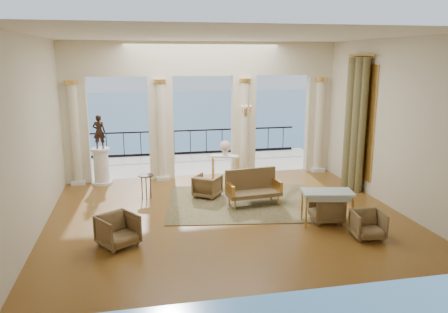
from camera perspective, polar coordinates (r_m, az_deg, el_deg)
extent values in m
plane|color=#442208|center=(11.49, 0.30, -7.51)|extent=(9.00, 9.00, 0.00)
plane|color=beige|center=(7.12, 6.92, -1.49)|extent=(9.00, 0.00, 9.00)
plane|color=beige|center=(10.93, -23.48, 2.57)|extent=(0.00, 8.00, 8.00)
plane|color=beige|center=(12.62, 20.79, 4.05)|extent=(0.00, 8.00, 8.00)
plane|color=white|center=(10.78, 0.32, 15.51)|extent=(9.00, 9.00, 0.00)
cube|color=#EEE2C6|center=(14.56, -2.87, 12.66)|extent=(9.00, 0.30, 1.10)
cube|color=#EEE2C6|center=(14.70, -18.79, 3.18)|extent=(0.80, 0.30, 3.40)
cylinder|color=#EEE2C6|center=(14.54, -18.85, 2.67)|extent=(0.28, 0.28, 3.20)
cylinder|color=gold|center=(14.36, -19.33, 9.16)|extent=(0.40, 0.40, 0.12)
cube|color=silver|center=(14.87, -18.42, -3.18)|extent=(0.45, 0.45, 0.12)
cube|color=#EEE2C6|center=(14.60, -8.22, 3.67)|extent=(0.80, 0.30, 3.40)
cylinder|color=#EEE2C6|center=(14.44, -8.16, 3.17)|extent=(0.28, 0.28, 3.20)
cylinder|color=gold|center=(14.25, -8.37, 9.72)|extent=(0.40, 0.40, 0.12)
cube|color=silver|center=(14.77, -7.97, -2.73)|extent=(0.45, 0.45, 0.12)
cube|color=#EEE2C6|center=(15.01, 2.53, 4.05)|extent=(0.80, 0.30, 3.40)
cylinder|color=#EEE2C6|center=(14.86, 2.70, 3.56)|extent=(0.28, 0.28, 3.20)
cylinder|color=gold|center=(14.68, 2.76, 9.93)|extent=(0.40, 0.40, 0.12)
cube|color=silver|center=(15.18, 2.63, -2.18)|extent=(0.45, 0.45, 0.12)
cube|color=#EEE2C6|center=(15.88, 12.05, 4.26)|extent=(0.80, 0.30, 3.40)
cylinder|color=#EEE2C6|center=(15.73, 12.29, 3.80)|extent=(0.28, 0.28, 3.20)
cylinder|color=gold|center=(15.57, 12.59, 9.81)|extent=(0.40, 0.40, 0.12)
cube|color=silver|center=(16.04, 12.03, -1.64)|extent=(0.45, 0.45, 0.12)
cube|color=beige|center=(16.98, -3.71, -0.95)|extent=(10.00, 3.60, 0.10)
cube|color=black|center=(18.32, -4.45, 3.42)|extent=(9.00, 0.06, 0.06)
cube|color=black|center=(18.50, -4.40, 0.51)|extent=(9.00, 0.06, 0.10)
cylinder|color=black|center=(18.41, -4.42, 1.88)|extent=(0.03, 0.03, 1.00)
cylinder|color=black|center=(18.38, -17.21, 1.31)|extent=(0.03, 0.03, 1.00)
cylinder|color=black|center=(19.34, 7.73, 2.33)|extent=(0.03, 0.03, 1.00)
cylinder|color=#4C3823|center=(17.75, 2.28, 6.72)|extent=(0.20, 0.20, 4.20)
plane|color=#2F5D8E|center=(71.28, -9.67, 4.65)|extent=(160.00, 160.00, 0.00)
cylinder|color=brown|center=(13.44, 17.63, 3.70)|extent=(0.26, 0.26, 4.00)
cylinder|color=brown|center=(13.82, 16.58, 4.01)|extent=(0.32, 0.32, 4.00)
cylinder|color=brown|center=(14.23, 15.88, 4.29)|extent=(0.26, 0.26, 4.00)
cylinder|color=gold|center=(13.71, 17.48, 12.50)|extent=(0.08, 1.40, 0.08)
cube|color=gold|center=(13.90, 17.38, 4.42)|extent=(0.04, 1.60, 3.40)
cube|color=gold|center=(14.64, 2.86, 5.79)|extent=(0.10, 0.04, 0.25)
cylinder|color=gold|center=(14.51, 2.40, 6.13)|extent=(0.02, 0.02, 0.22)
cylinder|color=gold|center=(14.55, 2.94, 6.14)|extent=(0.02, 0.02, 0.22)
cylinder|color=gold|center=(14.58, 3.47, 6.15)|extent=(0.02, 0.02, 0.22)
cube|color=#2C3218|center=(12.34, 2.58, -6.01)|extent=(4.64, 3.85, 0.02)
imported|color=#4B3B1E|center=(9.81, -13.71, -9.17)|extent=(1.01, 1.00, 0.77)
imported|color=#4B3B1E|center=(10.46, 18.28, -8.28)|extent=(0.74, 0.71, 0.69)
imported|color=#4B3B1E|center=(11.16, 13.24, -6.43)|extent=(0.77, 0.81, 0.76)
imported|color=#4B3B1E|center=(12.76, -2.17, -3.73)|extent=(0.94, 0.93, 0.72)
cube|color=#4B3B1E|center=(12.09, 3.92, -4.86)|extent=(1.53, 0.75, 0.11)
cube|color=#4B3B1E|center=(12.24, 3.46, -2.92)|extent=(1.48, 0.23, 0.60)
cube|color=gold|center=(11.80, 0.81, -4.27)|extent=(0.15, 0.61, 0.28)
cube|color=gold|center=(12.28, 6.93, -3.67)|extent=(0.15, 0.61, 0.28)
cylinder|color=gold|center=(11.73, 1.42, -6.38)|extent=(0.05, 0.05, 0.27)
cylinder|color=gold|center=(12.17, 7.11, -5.75)|extent=(0.05, 0.05, 0.27)
cylinder|color=gold|center=(12.16, 0.69, -5.67)|extent=(0.05, 0.05, 0.27)
cylinder|color=gold|center=(12.59, 6.21, -5.09)|extent=(0.05, 0.05, 0.27)
cube|color=#AAC5D4|center=(10.89, 13.36, -4.56)|extent=(1.32, 0.88, 0.06)
cylinder|color=gold|center=(10.65, 10.69, -7.20)|extent=(0.05, 0.05, 0.78)
cylinder|color=gold|center=(10.92, 16.42, -7.02)|extent=(0.05, 0.05, 0.78)
cylinder|color=gold|center=(11.16, 10.16, -6.23)|extent=(0.05, 0.05, 0.78)
cylinder|color=gold|center=(11.41, 15.64, -6.09)|extent=(0.05, 0.05, 0.78)
cylinder|color=silver|center=(14.63, -15.60, -3.31)|extent=(0.64, 0.64, 0.09)
cylinder|color=silver|center=(14.50, -15.73, -1.23)|extent=(0.47, 0.47, 1.03)
cylinder|color=silver|center=(14.37, -15.87, 0.92)|extent=(0.60, 0.60, 0.06)
imported|color=black|center=(14.27, -16.01, 3.14)|extent=(0.42, 0.31, 1.06)
cube|color=silver|center=(14.23, 0.15, 0.04)|extent=(0.98, 0.64, 0.05)
cylinder|color=gold|center=(14.28, -1.53, -1.71)|extent=(0.04, 0.04, 0.82)
cylinder|color=gold|center=(14.17, 1.70, -1.83)|extent=(0.04, 0.04, 0.82)
cylinder|color=gold|center=(14.52, -1.37, -1.46)|extent=(0.04, 0.04, 0.82)
cylinder|color=gold|center=(14.41, 1.82, -1.57)|extent=(0.04, 0.04, 0.82)
cylinder|color=white|center=(14.20, 0.15, 0.60)|extent=(0.18, 0.18, 0.23)
sphere|color=#E9A8B0|center=(14.16, 0.15, 1.35)|extent=(0.37, 0.37, 0.37)
cylinder|color=black|center=(12.64, -10.18, -2.44)|extent=(0.44, 0.44, 0.03)
cylinder|color=black|center=(12.81, -9.57, -3.90)|extent=(0.03, 0.03, 0.69)
cylinder|color=black|center=(12.81, -10.67, -3.94)|extent=(0.03, 0.03, 0.69)
cylinder|color=black|center=(12.61, -10.11, -4.19)|extent=(0.03, 0.03, 0.69)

